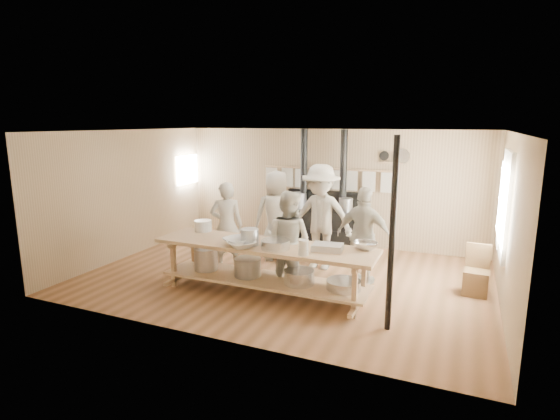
{
  "coord_description": "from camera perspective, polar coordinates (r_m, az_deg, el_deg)",
  "views": [
    {
      "loc": [
        2.86,
        -6.96,
        2.76
      ],
      "look_at": [
        -0.19,
        0.2,
        1.18
      ],
      "focal_mm": 28.0,
      "sensor_mm": 36.0,
      "label": 1
    }
  ],
  "objects": [
    {
      "name": "bowl_steel_a",
      "position": [
        6.67,
        -0.99,
        -4.72
      ],
      "size": [
        0.42,
        0.42,
        0.09
      ],
      "primitive_type": "imported",
      "rotation": [
        0.0,
        0.0,
        0.9
      ],
      "color": "silver",
      "rests_on": "prep_table"
    },
    {
      "name": "bucket_galv",
      "position": [
        6.88,
        -4.0,
        -3.53
      ],
      "size": [
        0.36,
        0.36,
        0.26
      ],
      "primitive_type": "cylinder",
      "rotation": [
        0.0,
        0.0,
        0.35
      ],
      "color": "gray",
      "rests_on": "prep_table"
    },
    {
      "name": "cook_right",
      "position": [
        7.57,
        10.92,
        -3.38
      ],
      "size": [
        1.05,
        0.57,
        1.69
      ],
      "primitive_type": "imported",
      "rotation": [
        0.0,
        0.0,
        2.97
      ],
      "color": "beige",
      "rests_on": "ground"
    },
    {
      "name": "cook_far_left",
      "position": [
        8.26,
        -6.98,
        -2.06
      ],
      "size": [
        0.73,
        0.64,
        1.67
      ],
      "primitive_type": "imported",
      "rotation": [
        0.0,
        0.0,
        3.62
      ],
      "color": "beige",
      "rests_on": "ground"
    },
    {
      "name": "pitcher",
      "position": [
        6.35,
        3.07,
        -4.93
      ],
      "size": [
        0.15,
        0.15,
        0.23
      ],
      "primitive_type": "cylinder",
      "rotation": [
        0.0,
        0.0,
        0.04
      ],
      "color": "white",
      "rests_on": "prep_table"
    },
    {
      "name": "back_wall_shelf",
      "position": [
        9.52,
        14.72,
        6.56
      ],
      "size": [
        0.63,
        0.14,
        0.32
      ],
      "color": "tan",
      "rests_on": "ground"
    },
    {
      "name": "ground",
      "position": [
        8.01,
        0.73,
        -8.66
      ],
      "size": [
        7.0,
        7.0,
        0.0
      ],
      "primitive_type": "plane",
      "color": "brown",
      "rests_on": "ground"
    },
    {
      "name": "mixing_bowl_large",
      "position": [
        6.68,
        -0.6,
        -4.5
      ],
      "size": [
        0.55,
        0.55,
        0.14
      ],
      "primitive_type": "cylinder",
      "rotation": [
        0.0,
        0.0,
        -0.3
      ],
      "color": "silver",
      "rests_on": "prep_table"
    },
    {
      "name": "chair",
      "position": [
        7.83,
        24.2,
        -8.33
      ],
      "size": [
        0.4,
        0.4,
        0.81
      ],
      "rotation": [
        0.0,
        0.0,
        -0.06
      ],
      "color": "#523D20",
      "rests_on": "ground"
    },
    {
      "name": "window_right",
      "position": [
        7.68,
        27.32,
        0.76
      ],
      "size": [
        0.09,
        1.5,
        1.65
      ],
      "color": "beige",
      "rests_on": "ground"
    },
    {
      "name": "cook_by_window",
      "position": [
        8.23,
        5.29,
        -0.94
      ],
      "size": [
        1.3,
        0.77,
        1.99
      ],
      "primitive_type": "imported",
      "rotation": [
        0.0,
        0.0,
        -0.02
      ],
      "color": "beige",
      "rests_on": "ground"
    },
    {
      "name": "left_opening",
      "position": [
        11.02,
        -12.02,
        5.19
      ],
      "size": [
        0.0,
        0.9,
        0.9
      ],
      "color": "white",
      "rests_on": "ground"
    },
    {
      "name": "bowl_white_b",
      "position": [
        6.77,
        -5.06,
        -4.47
      ],
      "size": [
        0.61,
        0.61,
        0.11
      ],
      "primitive_type": "imported",
      "rotation": [
        0.0,
        0.0,
        2.43
      ],
      "color": "white",
      "rests_on": "prep_table"
    },
    {
      "name": "cook_left",
      "position": [
        7.16,
        1.06,
        -4.08
      ],
      "size": [
        0.89,
        0.74,
        1.67
      ],
      "primitive_type": "imported",
      "rotation": [
        0.0,
        0.0,
        3.01
      ],
      "color": "beige",
      "rests_on": "ground"
    },
    {
      "name": "towel_rail",
      "position": [
        9.86,
        6.09,
        4.38
      ],
      "size": [
        3.0,
        0.04,
        0.47
      ],
      "color": "tan",
      "rests_on": "ground"
    },
    {
      "name": "prep_table",
      "position": [
        7.07,
        -2.14,
        -6.99
      ],
      "size": [
        3.6,
        0.9,
        0.85
      ],
      "color": "tan",
      "rests_on": "ground"
    },
    {
      "name": "stove",
      "position": [
        9.78,
        5.44,
        -1.81
      ],
      "size": [
        1.9,
        0.75,
        2.6
      ],
      "color": "black",
      "rests_on": "ground"
    },
    {
      "name": "bowl_steel_b",
      "position": [
        6.78,
        11.11,
        -4.59
      ],
      "size": [
        0.46,
        0.46,
        0.12
      ],
      "primitive_type": "imported",
      "rotation": [
        0.0,
        0.0,
        3.45
      ],
      "color": "silver",
      "rests_on": "prep_table"
    },
    {
      "name": "deep_bowl_enamel",
      "position": [
        7.86,
        -10.01,
        -2.03
      ],
      "size": [
        0.4,
        0.4,
        0.19
      ],
      "primitive_type": "cylinder",
      "rotation": [
        0.0,
        0.0,
        0.4
      ],
      "color": "white",
      "rests_on": "prep_table"
    },
    {
      "name": "support_post",
      "position": [
        5.85,
        14.42,
        -3.32
      ],
      "size": [
        0.08,
        0.08,
        2.6
      ],
      "primitive_type": "cylinder",
      "color": "black",
      "rests_on": "ground"
    },
    {
      "name": "room_shell",
      "position": [
        7.61,
        0.76,
        2.9
      ],
      "size": [
        7.0,
        7.0,
        7.0
      ],
      "color": "tan",
      "rests_on": "ground"
    },
    {
      "name": "roasting_pan",
      "position": [
        6.64,
        6.24,
        -4.86
      ],
      "size": [
        0.47,
        0.34,
        0.1
      ],
      "primitive_type": "cube",
      "rotation": [
        0.0,
        0.0,
        0.11
      ],
      "color": "#B2B2B7",
      "rests_on": "prep_table"
    },
    {
      "name": "bowl_white_a",
      "position": [
        6.95,
        -5.5,
        -4.05
      ],
      "size": [
        0.58,
        0.58,
        0.11
      ],
      "primitive_type": "imported",
      "rotation": [
        0.0,
        0.0,
        -0.41
      ],
      "color": "white",
      "rests_on": "prep_table"
    },
    {
      "name": "cook_center",
      "position": [
        8.73,
        -0.41,
        -0.75
      ],
      "size": [
        1.06,
        0.93,
        1.82
      ],
      "primitive_type": "imported",
      "rotation": [
        0.0,
        0.0,
        3.63
      ],
      "color": "beige",
      "rests_on": "ground"
    }
  ]
}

